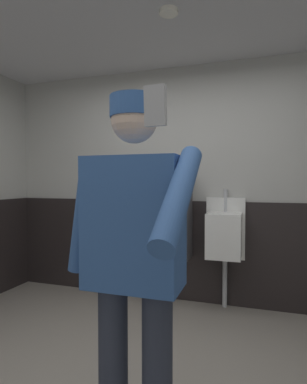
{
  "coord_description": "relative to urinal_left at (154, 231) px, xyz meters",
  "views": [
    {
      "loc": [
        0.74,
        -1.66,
        1.32
      ],
      "look_at": [
        0.1,
        0.28,
        1.25
      ],
      "focal_mm": 29.43,
      "sensor_mm": 36.0,
      "label": 1
    }
  ],
  "objects": [
    {
      "name": "privacy_divider_panel",
      "position": [
        0.38,
        -0.07,
        0.17
      ],
      "size": [
        0.04,
        0.4,
        0.9
      ],
      "primitive_type": "cube",
      "color": "#4C4C51"
    },
    {
      "name": "cell_phone",
      "position": [
        0.79,
        -2.43,
        0.75
      ],
      "size": [
        0.06,
        0.03,
        0.11
      ],
      "primitive_type": "cube",
      "rotation": [
        0.07,
        0.0,
        -0.06
      ],
      "color": "silver"
    },
    {
      "name": "urinal_left",
      "position": [
        0.0,
        0.0,
        0.0
      ],
      "size": [
        0.4,
        0.34,
        1.24
      ],
      "color": "white",
      "rests_on": "ground_plane"
    },
    {
      "name": "wainscot_band_back",
      "position": [
        0.32,
        0.14,
        -0.23
      ],
      "size": [
        4.28,
        0.03,
        1.1
      ],
      "primitive_type": "cube",
      "color": "black",
      "rests_on": "ground_plane"
    },
    {
      "name": "urinal_middle",
      "position": [
        0.75,
        0.0,
        0.0
      ],
      "size": [
        0.4,
        0.34,
        1.24
      ],
      "color": "white",
      "rests_on": "ground_plane"
    },
    {
      "name": "downlight_far",
      "position": [
        0.43,
        -0.98,
        1.79
      ],
      "size": [
        0.14,
        0.14,
        0.03
      ],
      "primitive_type": "cylinder",
      "color": "white"
    },
    {
      "name": "person",
      "position": [
        0.52,
        -1.93,
        0.22
      ],
      "size": [
        0.65,
        0.6,
        1.7
      ],
      "color": "#2D3342",
      "rests_on": "ground_plane"
    },
    {
      "name": "wall_back",
      "position": [
        0.32,
        0.22,
        0.51
      ],
      "size": [
        4.88,
        0.12,
        2.58
      ],
      "primitive_type": "cube",
      "color": "#B2B2AD",
      "rests_on": "ground_plane"
    }
  ]
}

